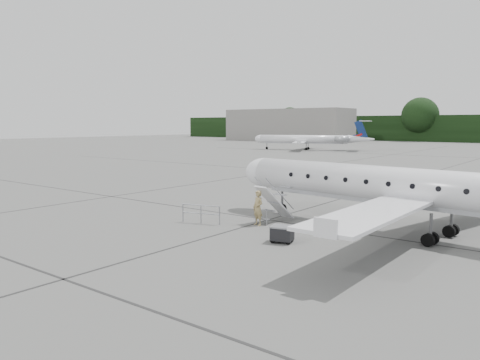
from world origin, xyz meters
The scene contains 8 objects.
ground centered at (0.00, 0.00, 0.00)m, with size 320.00×320.00×0.00m, color #5A5A58.
terminal_building centered at (-70.00, 110.00, 5.00)m, with size 40.00×14.00×10.00m, color slate.
main_regional_jet centered at (2.70, 3.70, 3.28)m, with size 25.55×18.40×6.55m, color silver, non-canonical shape.
airstair centered at (-4.88, 2.55, 1.03)m, with size 0.85×2.36×2.05m, color silver, non-canonical shape.
passenger centered at (-5.06, 1.23, 0.93)m, with size 0.68×0.45×1.87m, color #9B8654.
safety_railing centered at (-7.78, -0.27, 0.50)m, with size 2.20×0.08×1.00m, color gray, non-canonical shape.
baggage_cart centered at (-2.07, -1.09, 0.41)m, with size 0.95×0.77×0.83m, color black, non-canonical shape.
bg_regional_left centered at (-39.50, 66.27, 3.05)m, with size 23.27×16.75×6.10m, color silver, non-canonical shape.
Camera 1 is at (9.05, -18.78, 5.38)m, focal length 35.00 mm.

